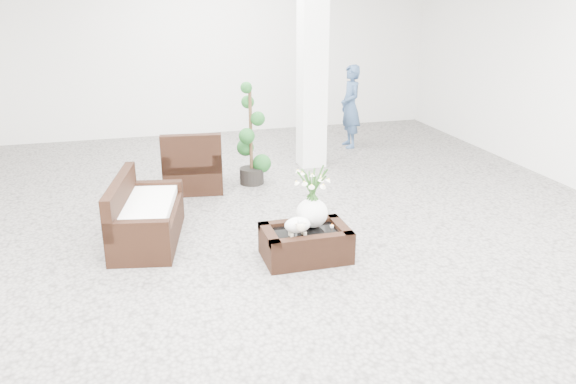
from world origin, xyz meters
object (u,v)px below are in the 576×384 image
object	(u,v)px
armchair	(192,159)
loveseat	(147,210)
coffee_table	(305,245)
topiary	(251,135)

from	to	relation	value
armchair	loveseat	bearing A→B (deg)	74.46
coffee_table	loveseat	world-z (taller)	loveseat
coffee_table	loveseat	size ratio (longest dim) A/B	0.65
loveseat	topiary	xyz separation A→B (m)	(1.57, 1.70, 0.37)
coffee_table	loveseat	distance (m)	1.85
armchair	topiary	distance (m)	0.91
armchair	topiary	world-z (taller)	topiary
topiary	armchair	bearing A→B (deg)	179.28
loveseat	armchair	bearing A→B (deg)	-11.37
loveseat	topiary	size ratio (longest dim) A/B	0.94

